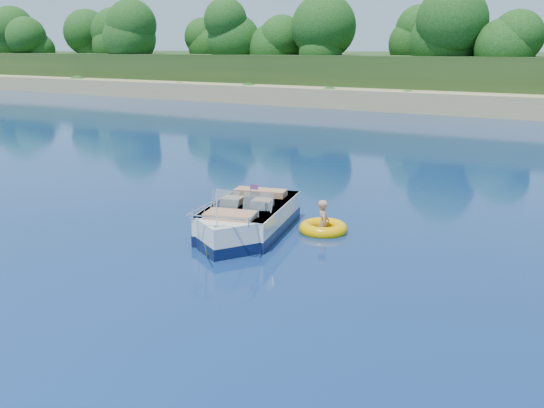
{
  "coord_description": "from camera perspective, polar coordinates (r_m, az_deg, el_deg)",
  "views": [
    {
      "loc": [
        8.72,
        -8.78,
        4.66
      ],
      "look_at": [
        0.95,
        3.71,
        0.85
      ],
      "focal_mm": 40.0,
      "sensor_mm": 36.0,
      "label": 1
    }
  ],
  "objects": [
    {
      "name": "motorboat",
      "position": [
        15.5,
        -2.48,
        -1.71
      ],
      "size": [
        2.65,
        5.0,
        1.7
      ],
      "rotation": [
        0.0,
        0.0,
        0.26
      ],
      "color": "silver",
      "rests_on": "ground"
    },
    {
      "name": "treeline",
      "position": [
        50.55,
        22.76,
        14.44
      ],
      "size": [
        150.0,
        7.12,
        8.19
      ],
      "color": "#311F10",
      "rests_on": "ground"
    },
    {
      "name": "boy",
      "position": [
        15.96,
        4.82,
        -2.51
      ],
      "size": [
        0.66,
        0.76,
        1.39
      ],
      "primitive_type": "imported",
      "rotation": [
        0.0,
        -0.17,
        2.17
      ],
      "color": "tan",
      "rests_on": "ground"
    },
    {
      "name": "tow_tube",
      "position": [
        15.85,
        4.83,
        -2.3
      ],
      "size": [
        1.55,
        1.55,
        0.34
      ],
      "rotation": [
        0.0,
        0.0,
        0.25
      ],
      "color": "#FFB200",
      "rests_on": "ground"
    },
    {
      "name": "ground",
      "position": [
        13.22,
        -12.14,
        -6.46
      ],
      "size": [
        160.0,
        160.0,
        0.0
      ],
      "primitive_type": "plane",
      "color": "#081B3E",
      "rests_on": "ground"
    }
  ]
}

